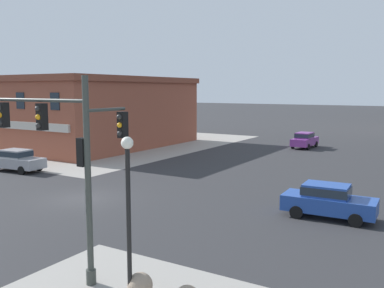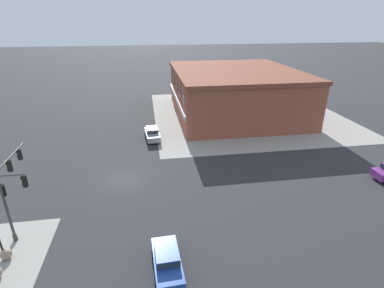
# 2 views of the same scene
# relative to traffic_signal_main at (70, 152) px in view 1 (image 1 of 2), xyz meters

# --- Properties ---
(ground_plane) EXTENTS (320.00, 320.00, 0.00)m
(ground_plane) POSITION_rel_traffic_signal_main_xyz_m (-7.29, 7.54, -4.23)
(ground_plane) COLOR #2D2D30
(sidewalk_far_corner) EXTENTS (32.00, 32.00, 0.02)m
(sidewalk_far_corner) POSITION_rel_traffic_signal_main_xyz_m (-27.29, 27.54, -4.23)
(sidewalk_far_corner) COLOR gray
(sidewalk_far_corner) RESTS_ON ground
(traffic_signal_main) EXTENTS (5.44, 2.09, 6.71)m
(traffic_signal_main) POSITION_rel_traffic_signal_main_xyz_m (0.00, 0.00, 0.00)
(traffic_signal_main) COLOR #383D38
(traffic_signal_main) RESTS_ON ground
(bollard_sphere_curb_a) EXTENTS (0.78, 0.78, 0.78)m
(bollard_sphere_curb_a) POSITION_rel_traffic_signal_main_xyz_m (2.89, -0.08, -3.84)
(bollard_sphere_curb_a) COLOR gray
(bollard_sphere_curb_a) RESTS_ON ground
(street_lamp_corner_near) EXTENTS (0.36, 0.36, 4.93)m
(street_lamp_corner_near) POSITION_rel_traffic_signal_main_xyz_m (2.71, -0.33, -1.10)
(street_lamp_corner_near) COLOR black
(street_lamp_corner_near) RESTS_ON ground
(car_main_northbound_near) EXTENTS (4.53, 2.17, 1.68)m
(car_main_northbound_near) POSITION_rel_traffic_signal_main_xyz_m (-17.78, 10.87, -3.31)
(car_main_northbound_near) COLOR #99999E
(car_main_northbound_near) RESTS_ON ground
(car_main_southbound_near) EXTENTS (4.48, 2.04, 1.68)m
(car_main_southbound_near) POSITION_rel_traffic_signal_main_xyz_m (5.73, 11.08, -3.31)
(car_main_southbound_near) COLOR #23479E
(car_main_southbound_near) RESTS_ON ground
(car_main_southbound_far) EXTENTS (1.98, 4.45, 1.68)m
(car_main_southbound_far) POSITION_rel_traffic_signal_main_xyz_m (-2.73, 35.54, -3.31)
(car_main_southbound_far) COLOR #7A3389
(car_main_southbound_far) RESTS_ON ground
(storefront_block_near_corner) EXTENTS (23.55, 20.43, 7.62)m
(storefront_block_near_corner) POSITION_rel_traffic_signal_main_xyz_m (-27.83, 25.52, -0.41)
(storefront_block_near_corner) COLOR brown
(storefront_block_near_corner) RESTS_ON ground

